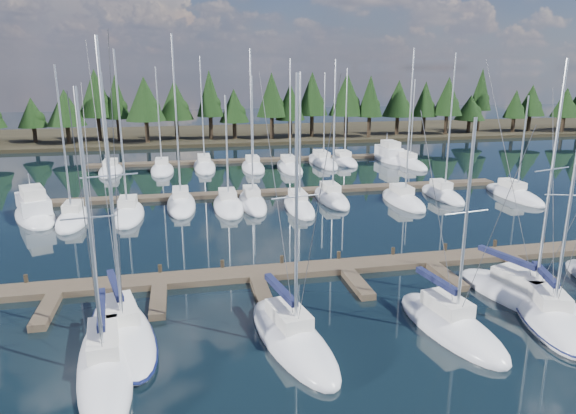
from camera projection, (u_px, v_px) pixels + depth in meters
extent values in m
plane|color=black|center=(302.00, 219.00, 45.90)|extent=(260.00, 260.00, 0.00)
cube|color=black|center=(233.00, 134.00, 102.50)|extent=(220.00, 30.00, 0.60)
cube|color=brown|center=(343.00, 266.00, 34.52)|extent=(44.00, 2.00, 0.40)
cube|color=brown|center=(46.00, 311.00, 28.13)|extent=(0.90, 4.00, 0.40)
cube|color=brown|center=(158.00, 302.00, 29.32)|extent=(0.90, 4.00, 0.40)
cube|color=brown|center=(262.00, 293.00, 30.50)|extent=(0.90, 4.00, 0.40)
cube|color=brown|center=(358.00, 284.00, 31.68)|extent=(0.90, 4.00, 0.40)
cube|color=brown|center=(447.00, 276.00, 32.87)|extent=(0.90, 4.00, 0.40)
cube|color=brown|center=(530.00, 269.00, 34.05)|extent=(0.90, 4.00, 0.40)
cylinder|color=#2F261A|center=(26.00, 281.00, 31.45)|extent=(0.26, 0.26, 0.90)
cylinder|color=#2F261A|center=(95.00, 276.00, 32.24)|extent=(0.26, 0.26, 0.90)
cylinder|color=#2F261A|center=(160.00, 271.00, 33.03)|extent=(0.26, 0.26, 0.90)
cylinder|color=#2F261A|center=(222.00, 267.00, 33.82)|extent=(0.26, 0.26, 0.90)
cylinder|color=#2F261A|center=(282.00, 262.00, 34.61)|extent=(0.26, 0.26, 0.90)
cylinder|color=#2F261A|center=(339.00, 258.00, 35.40)|extent=(0.26, 0.26, 0.90)
cylinder|color=#2F261A|center=(393.00, 254.00, 36.18)|extent=(0.26, 0.26, 0.90)
cylinder|color=#2F261A|center=(445.00, 250.00, 36.97)|extent=(0.26, 0.26, 0.90)
cylinder|color=#2F261A|center=(495.00, 246.00, 37.76)|extent=(0.26, 0.26, 0.90)
cylinder|color=#2F261A|center=(543.00, 242.00, 38.55)|extent=(0.26, 0.26, 0.90)
cube|color=brown|center=(281.00, 192.00, 55.30)|extent=(50.00, 1.80, 0.40)
cube|color=brown|center=(254.00, 160.00, 74.19)|extent=(46.00, 1.80, 0.40)
ellipsoid|color=white|center=(106.00, 368.00, 22.92)|extent=(3.64, 10.31, 1.90)
cube|color=silver|center=(103.00, 338.00, 23.07)|extent=(1.71, 3.37, 0.70)
cylinder|color=silver|center=(90.00, 231.00, 20.74)|extent=(0.18, 0.18, 11.46)
cylinder|color=silver|center=(102.00, 312.00, 23.98)|extent=(0.68, 4.42, 0.12)
cube|color=#161A3C|center=(101.00, 309.00, 23.94)|extent=(0.88, 4.25, 0.30)
cylinder|color=silver|center=(89.00, 218.00, 20.59)|extent=(2.15, 0.34, 0.07)
cylinder|color=#3F3F44|center=(89.00, 252.00, 18.80)|extent=(0.58, 4.34, 11.77)
cylinder|color=#3F3F44|center=(92.00, 217.00, 23.21)|extent=(0.70, 5.34, 11.77)
ellipsoid|color=white|center=(123.00, 335.00, 25.75)|extent=(4.93, 9.58, 1.90)
cube|color=silver|center=(120.00, 309.00, 25.84)|extent=(2.20, 3.22, 0.70)
cylinder|color=silver|center=(110.00, 190.00, 23.36)|extent=(0.19, 0.19, 13.46)
cylinder|color=silver|center=(115.00, 288.00, 26.60)|extent=(1.08, 3.95, 0.12)
cube|color=#161A3C|center=(115.00, 285.00, 26.56)|extent=(1.26, 3.83, 0.30)
cylinder|color=silver|center=(109.00, 176.00, 23.19)|extent=(2.47, 0.67, 0.07)
cylinder|color=#3F3F44|center=(117.00, 203.00, 21.69)|extent=(0.98, 3.87, 13.76)
cylinder|color=#3F3F44|center=(104.00, 183.00, 25.52)|extent=(1.20, 4.76, 13.77)
ellipsoid|color=#0C133D|center=(123.00, 334.00, 25.73)|extent=(5.13, 9.97, 0.18)
ellipsoid|color=white|center=(292.00, 341.00, 25.22)|extent=(4.30, 9.33, 1.90)
cube|color=silver|center=(289.00, 315.00, 25.31)|extent=(1.98, 3.10, 0.70)
cylinder|color=silver|center=(296.00, 210.00, 23.03)|extent=(0.19, 0.19, 11.93)
cylinder|color=silver|center=(281.00, 292.00, 26.07)|extent=(0.86, 3.91, 0.12)
cube|color=#161A3C|center=(280.00, 289.00, 26.03)|extent=(1.05, 3.78, 0.30)
cylinder|color=silver|center=(296.00, 197.00, 22.88)|extent=(2.37, 0.52, 0.07)
cylinder|color=#3F3F44|center=(315.00, 224.00, 21.35)|extent=(0.76, 3.83, 12.24)
cylinder|color=#3F3F44|center=(277.00, 201.00, 25.20)|extent=(0.93, 4.71, 12.24)
ellipsoid|color=white|center=(450.00, 328.00, 26.43)|extent=(3.95, 8.40, 1.90)
cube|color=silver|center=(447.00, 304.00, 26.48)|extent=(1.89, 2.78, 0.70)
cylinder|color=silver|center=(466.00, 222.00, 24.53)|extent=(0.18, 0.18, 9.95)
cylinder|color=silver|center=(437.00, 283.00, 27.16)|extent=(0.66, 3.53, 0.12)
cube|color=#161A3C|center=(437.00, 280.00, 27.12)|extent=(0.86, 3.41, 0.30)
cylinder|color=silver|center=(467.00, 212.00, 24.40)|extent=(2.46, 0.44, 0.07)
cylinder|color=#3F3F44|center=(491.00, 236.00, 23.00)|extent=(0.56, 3.47, 10.26)
cylinder|color=#3F3F44|center=(438.00, 214.00, 26.51)|extent=(0.68, 4.26, 10.27)
ellipsoid|color=white|center=(549.00, 320.00, 27.25)|extent=(4.96, 8.10, 1.90)
cube|color=silver|center=(549.00, 296.00, 27.30)|extent=(2.19, 2.79, 0.70)
cylinder|color=silver|center=(569.00, 206.00, 25.20)|extent=(0.20, 0.20, 11.09)
cylinder|color=silver|center=(545.00, 277.00, 27.98)|extent=(1.15, 3.23, 0.12)
cube|color=#161A3C|center=(545.00, 274.00, 27.94)|extent=(1.32, 3.16, 0.30)
cylinder|color=silver|center=(571.00, 195.00, 25.06)|extent=(2.37, 0.83, 0.07)
cylinder|color=#3F3F44|center=(553.00, 199.00, 27.18)|extent=(1.29, 3.88, 11.40)
ellipsoid|color=#0C133D|center=(549.00, 319.00, 27.23)|extent=(5.16, 8.43, 0.18)
ellipsoid|color=white|center=(526.00, 300.00, 29.59)|extent=(5.63, 10.09, 1.90)
cube|color=silver|center=(522.00, 278.00, 29.68)|extent=(2.47, 3.43, 0.70)
cylinder|color=silver|center=(551.00, 181.00, 27.30)|extent=(0.20, 0.20, 12.59)
cylinder|color=silver|center=(507.00, 260.00, 30.47)|extent=(1.31, 4.09, 0.12)
cube|color=#161A3C|center=(507.00, 257.00, 30.43)|extent=(1.48, 3.97, 0.30)
cylinder|color=silver|center=(552.00, 169.00, 27.14)|extent=(2.65, 0.84, 0.07)
cylinder|color=#3F3F44|center=(510.00, 175.00, 29.51)|extent=(1.48, 4.93, 12.90)
ellipsoid|color=white|center=(73.00, 221.00, 45.04)|extent=(2.60, 7.71, 1.90)
cube|color=silver|center=(73.00, 206.00, 45.09)|extent=(1.43, 2.47, 0.70)
cylinder|color=silver|center=(63.00, 141.00, 42.83)|extent=(0.16, 0.16, 12.38)
ellipsoid|color=white|center=(128.00, 215.00, 46.69)|extent=(2.77, 8.43, 1.90)
cube|color=silver|center=(128.00, 201.00, 46.77)|extent=(1.52, 2.70, 0.70)
cylinder|color=silver|center=(121.00, 131.00, 44.27)|extent=(0.16, 0.16, 13.65)
ellipsoid|color=white|center=(181.00, 205.00, 50.11)|extent=(2.76, 9.48, 1.90)
cube|color=silver|center=(181.00, 192.00, 50.25)|extent=(1.52, 3.03, 0.70)
cylinder|color=silver|center=(176.00, 119.00, 47.47)|extent=(0.16, 0.16, 15.07)
ellipsoid|color=white|center=(228.00, 207.00, 49.51)|extent=(2.82, 8.58, 1.90)
cube|color=silver|center=(228.00, 194.00, 49.60)|extent=(1.55, 2.74, 0.70)
cylinder|color=silver|center=(227.00, 149.00, 47.61)|extent=(0.16, 0.16, 9.73)
ellipsoid|color=white|center=(252.00, 204.00, 50.61)|extent=(2.52, 9.08, 1.90)
cube|color=silver|center=(252.00, 191.00, 50.72)|extent=(1.38, 2.91, 0.70)
cylinder|color=silver|center=(252.00, 125.00, 48.14)|extent=(0.16, 0.16, 13.80)
ellipsoid|color=white|center=(299.00, 208.00, 49.18)|extent=(2.46, 8.37, 1.90)
cube|color=silver|center=(298.00, 195.00, 49.26)|extent=(1.35, 2.68, 0.70)
cylinder|color=silver|center=(300.00, 138.00, 47.01)|extent=(0.16, 0.16, 11.81)
ellipsoid|color=white|center=(331.00, 199.00, 52.41)|extent=(2.69, 8.89, 1.90)
cube|color=silver|center=(330.00, 187.00, 52.52)|extent=(1.48, 2.84, 0.70)
cylinder|color=silver|center=(334.00, 128.00, 50.08)|extent=(0.16, 0.16, 12.89)
ellipsoid|color=white|center=(403.00, 201.00, 51.48)|extent=(2.81, 8.56, 1.90)
cube|color=silver|center=(402.00, 189.00, 51.57)|extent=(1.55, 2.74, 0.70)
cylinder|color=silver|center=(410.00, 124.00, 49.04)|extent=(0.16, 0.16, 13.89)
ellipsoid|color=white|center=(442.00, 196.00, 53.68)|extent=(2.43, 8.07, 1.90)
cube|color=silver|center=(441.00, 184.00, 53.75)|extent=(1.34, 2.58, 0.70)
cylinder|color=silver|center=(450.00, 123.00, 51.30)|extent=(0.16, 0.16, 13.55)
ellipsoid|color=white|center=(514.00, 196.00, 53.70)|extent=(2.60, 9.32, 1.90)
cube|color=silver|center=(512.00, 184.00, 53.82)|extent=(1.43, 2.98, 0.70)
cylinder|color=silver|center=(523.00, 143.00, 51.79)|extent=(0.16, 0.16, 9.47)
ellipsoid|color=white|center=(111.00, 172.00, 66.17)|extent=(2.89, 8.27, 1.90)
cube|color=silver|center=(110.00, 162.00, 66.24)|extent=(1.59, 2.65, 0.70)
cylinder|color=silver|center=(106.00, 120.00, 64.02)|extent=(0.16, 0.16, 11.65)
ellipsoid|color=white|center=(162.00, 171.00, 66.84)|extent=(2.92, 8.19, 1.90)
cube|color=silver|center=(162.00, 161.00, 66.91)|extent=(1.61, 2.62, 0.70)
cylinder|color=silver|center=(159.00, 117.00, 64.62)|extent=(0.16, 0.16, 12.26)
ellipsoid|color=white|center=(204.00, 167.00, 69.35)|extent=(2.89, 10.51, 1.90)
cube|color=silver|center=(204.00, 158.00, 69.53)|extent=(1.59, 3.36, 0.70)
cylinder|color=silver|center=(202.00, 110.00, 66.85)|extent=(0.16, 0.16, 13.61)
ellipsoid|color=white|center=(253.00, 168.00, 68.66)|extent=(2.88, 8.40, 1.90)
cube|color=silver|center=(252.00, 159.00, 68.74)|extent=(1.58, 2.69, 0.70)
cylinder|color=silver|center=(253.00, 120.00, 66.57)|extent=(0.16, 0.16, 11.16)
ellipsoid|color=white|center=(289.00, 168.00, 68.68)|extent=(2.90, 9.95, 1.90)
cube|color=silver|center=(289.00, 158.00, 68.83)|extent=(1.59, 3.18, 0.70)
cylinder|color=silver|center=(290.00, 112.00, 66.25)|extent=(0.16, 0.16, 13.23)
ellipsoid|color=white|center=(322.00, 162.00, 72.69)|extent=(2.99, 11.50, 1.90)
cube|color=silver|center=(321.00, 153.00, 72.92)|extent=(1.64, 3.68, 0.70)
cylinder|color=silver|center=(324.00, 116.00, 70.41)|extent=(0.16, 0.16, 11.54)
ellipsoid|color=white|center=(344.00, 162.00, 73.05)|extent=(2.99, 8.34, 1.90)
cube|color=silver|center=(343.00, 153.00, 73.13)|extent=(1.64, 2.67, 0.70)
cylinder|color=silver|center=(346.00, 113.00, 70.85)|extent=(0.16, 0.16, 12.09)
ellipsoid|color=white|center=(408.00, 164.00, 71.72)|extent=(2.75, 10.59, 1.90)
cube|color=silver|center=(407.00, 155.00, 71.91)|extent=(1.51, 3.39, 0.70)
cylinder|color=silver|center=(413.00, 119.00, 69.60)|extent=(0.16, 0.16, 10.68)
ellipsoid|color=white|center=(35.00, 217.00, 46.40)|extent=(6.40, 10.03, 1.91)
cube|color=white|center=(33.00, 203.00, 46.07)|extent=(4.11, 5.75, 1.27)
cube|color=silver|center=(32.00, 193.00, 45.41)|extent=(2.83, 3.74, 0.95)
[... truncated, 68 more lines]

